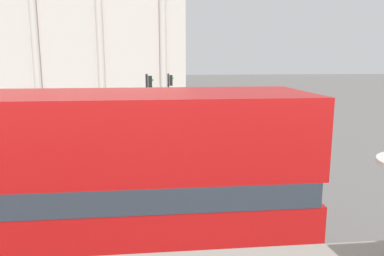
{
  "coord_description": "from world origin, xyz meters",
  "views": [
    {
      "loc": [
        -0.62,
        -2.5,
        4.74
      ],
      "look_at": [
        1.28,
        15.39,
        1.33
      ],
      "focal_mm": 35.0,
      "sensor_mm": 36.0,
      "label": 1
    }
  ],
  "objects_px": {
    "plaza_building_left": "(76,11)",
    "traffic_light_far": "(170,93)",
    "pedestrian_grey": "(285,105)",
    "traffic_light_near": "(63,129)",
    "pedestrian_yellow": "(15,122)",
    "double_decker_bus": "(15,189)",
    "traffic_light_mid": "(149,100)",
    "pedestrian_white": "(95,113)"
  },
  "relations": [
    {
      "from": "pedestrian_yellow",
      "to": "traffic_light_near",
      "type": "bearing_deg",
      "value": 176.09
    },
    {
      "from": "plaza_building_left",
      "to": "pedestrian_grey",
      "type": "bearing_deg",
      "value": -53.17
    },
    {
      "from": "pedestrian_white",
      "to": "pedestrian_grey",
      "type": "distance_m",
      "value": 14.54
    },
    {
      "from": "traffic_light_near",
      "to": "pedestrian_white",
      "type": "xyz_separation_m",
      "value": [
        -0.73,
        12.06,
        -1.19
      ]
    },
    {
      "from": "pedestrian_yellow",
      "to": "pedestrian_grey",
      "type": "relative_size",
      "value": 1.01
    },
    {
      "from": "traffic_light_mid",
      "to": "double_decker_bus",
      "type": "bearing_deg",
      "value": -100.86
    },
    {
      "from": "traffic_light_far",
      "to": "pedestrian_yellow",
      "type": "relative_size",
      "value": 2.08
    },
    {
      "from": "plaza_building_left",
      "to": "traffic_light_mid",
      "type": "height_order",
      "value": "plaza_building_left"
    },
    {
      "from": "traffic_light_far",
      "to": "pedestrian_grey",
      "type": "xyz_separation_m",
      "value": [
        9.22,
        3.35,
        -1.4
      ]
    },
    {
      "from": "double_decker_bus",
      "to": "pedestrian_yellow",
      "type": "relative_size",
      "value": 6.36
    },
    {
      "from": "double_decker_bus",
      "to": "traffic_light_far",
      "type": "bearing_deg",
      "value": 77.92
    },
    {
      "from": "double_decker_bus",
      "to": "pedestrian_white",
      "type": "height_order",
      "value": "double_decker_bus"
    },
    {
      "from": "plaza_building_left",
      "to": "traffic_light_far",
      "type": "xyz_separation_m",
      "value": [
        11.54,
        -31.07,
        -8.7
      ]
    },
    {
      "from": "traffic_light_mid",
      "to": "traffic_light_far",
      "type": "xyz_separation_m",
      "value": [
        1.35,
        5.15,
        -0.12
      ]
    },
    {
      "from": "pedestrian_grey",
      "to": "traffic_light_mid",
      "type": "bearing_deg",
      "value": 51.75
    },
    {
      "from": "pedestrian_white",
      "to": "plaza_building_left",
      "type": "bearing_deg",
      "value": -108.62
    },
    {
      "from": "pedestrian_yellow",
      "to": "traffic_light_mid",
      "type": "bearing_deg",
      "value": -140.54
    },
    {
      "from": "double_decker_bus",
      "to": "traffic_light_mid",
      "type": "bearing_deg",
      "value": 79.04
    },
    {
      "from": "traffic_light_mid",
      "to": "traffic_light_far",
      "type": "distance_m",
      "value": 5.32
    },
    {
      "from": "pedestrian_yellow",
      "to": "traffic_light_far",
      "type": "bearing_deg",
      "value": -106.36
    },
    {
      "from": "traffic_light_near",
      "to": "pedestrian_yellow",
      "type": "height_order",
      "value": "traffic_light_near"
    },
    {
      "from": "double_decker_bus",
      "to": "traffic_light_far",
      "type": "relative_size",
      "value": 3.06
    },
    {
      "from": "traffic_light_near",
      "to": "pedestrian_grey",
      "type": "xyz_separation_m",
      "value": [
        13.51,
        15.02,
        -1.25
      ]
    },
    {
      "from": "pedestrian_yellow",
      "to": "pedestrian_grey",
      "type": "height_order",
      "value": "pedestrian_yellow"
    },
    {
      "from": "traffic_light_near",
      "to": "traffic_light_far",
      "type": "height_order",
      "value": "traffic_light_far"
    },
    {
      "from": "pedestrian_yellow",
      "to": "double_decker_bus",
      "type": "bearing_deg",
      "value": 167.56
    },
    {
      "from": "traffic_light_far",
      "to": "traffic_light_mid",
      "type": "bearing_deg",
      "value": -104.7
    },
    {
      "from": "double_decker_bus",
      "to": "plaza_building_left",
      "type": "relative_size",
      "value": 0.37
    },
    {
      "from": "plaza_building_left",
      "to": "pedestrian_yellow",
      "type": "height_order",
      "value": "plaza_building_left"
    },
    {
      "from": "traffic_light_near",
      "to": "pedestrian_grey",
      "type": "height_order",
      "value": "traffic_light_near"
    },
    {
      "from": "plaza_building_left",
      "to": "pedestrian_grey",
      "type": "relative_size",
      "value": 17.35
    },
    {
      "from": "double_decker_bus",
      "to": "pedestrian_grey",
      "type": "height_order",
      "value": "double_decker_bus"
    },
    {
      "from": "traffic_light_near",
      "to": "pedestrian_yellow",
      "type": "relative_size",
      "value": 1.94
    },
    {
      "from": "double_decker_bus",
      "to": "plaza_building_left",
      "type": "bearing_deg",
      "value": 98.91
    },
    {
      "from": "pedestrian_white",
      "to": "pedestrian_grey",
      "type": "xyz_separation_m",
      "value": [
        14.24,
        2.96,
        -0.05
      ]
    },
    {
      "from": "double_decker_bus",
      "to": "pedestrian_yellow",
      "type": "bearing_deg",
      "value": 109.07
    },
    {
      "from": "plaza_building_left",
      "to": "traffic_light_near",
      "type": "distance_m",
      "value": 44.25
    },
    {
      "from": "traffic_light_far",
      "to": "pedestrian_grey",
      "type": "relative_size",
      "value": 2.11
    },
    {
      "from": "plaza_building_left",
      "to": "traffic_light_mid",
      "type": "xyz_separation_m",
      "value": [
        10.19,
        -36.22,
        -8.57
      ]
    },
    {
      "from": "plaza_building_left",
      "to": "traffic_light_mid",
      "type": "relative_size",
      "value": 7.8
    },
    {
      "from": "plaza_building_left",
      "to": "pedestrian_yellow",
      "type": "relative_size",
      "value": 17.15
    },
    {
      "from": "traffic_light_far",
      "to": "pedestrian_white",
      "type": "distance_m",
      "value": 5.21
    }
  ]
}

